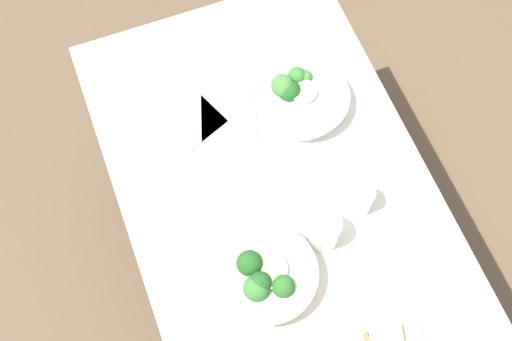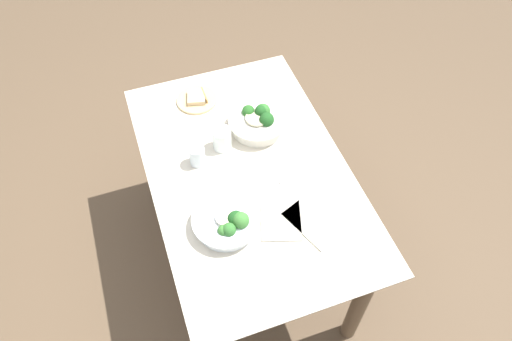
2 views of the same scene
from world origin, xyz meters
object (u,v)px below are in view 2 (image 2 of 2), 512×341
napkin_folded_upper (281,219)px  napkin_folded_lower (313,222)px  water_glass_side (197,156)px  broccoli_bowl_far (228,222)px  fork_by_near_bowl (291,179)px  table_knife_left (344,209)px  broccoli_bowl_near (258,121)px  fork_by_far_bowl (199,180)px  table_knife_right (308,160)px  water_glass_center (222,139)px  bread_side_plate (197,99)px

napkin_folded_upper → napkin_folded_lower: 0.13m
napkin_folded_upper → water_glass_side: bearing=30.9°
broccoli_bowl_far → fork_by_near_bowl: bearing=-67.2°
napkin_folded_lower → table_knife_left: bearing=-83.6°
napkin_folded_lower → broccoli_bowl_far: bearing=73.8°
water_glass_side → napkin_folded_upper: (-0.38, -0.23, -0.04)m
table_knife_left → broccoli_bowl_near: bearing=107.2°
fork_by_far_bowl → napkin_folded_lower: napkin_folded_lower is taller
broccoli_bowl_far → napkin_folded_lower: broccoli_bowl_far is taller
table_knife_right → napkin_folded_upper: bearing=-32.7°
water_glass_center → fork_by_far_bowl: bearing=134.7°
broccoli_bowl_far → broccoli_bowl_near: (0.45, -0.28, 0.01)m
water_glass_side → table_knife_right: (-0.14, -0.44, -0.04)m
water_glass_side → napkin_folded_lower: water_glass_side is taller
table_knife_right → fork_by_far_bowl: bearing=-86.2°
water_glass_center → table_knife_right: size_ratio=0.49×
bread_side_plate → table_knife_right: 0.61m
water_glass_side → napkin_folded_upper: size_ratio=0.46×
bread_side_plate → napkin_folded_upper: 0.75m
broccoli_bowl_far → napkin_folded_lower: size_ratio=1.19×
table_knife_right → napkin_folded_lower: size_ratio=0.94×
fork_by_far_bowl → fork_by_near_bowl: (-0.12, -0.35, 0.00)m
water_glass_center → napkin_folded_upper: size_ratio=0.52×
fork_by_far_bowl → table_knife_right: 0.47m
water_glass_center → napkin_folded_lower: bearing=-155.9°
broccoli_bowl_far → table_knife_right: broccoli_bowl_far is taller
broccoli_bowl_near → water_glass_center: (-0.05, 0.18, 0.01)m
broccoli_bowl_far → table_knife_left: size_ratio=1.21×
water_glass_side → napkin_folded_lower: (-0.43, -0.34, -0.04)m
table_knife_left → napkin_folded_upper: size_ratio=1.09×
broccoli_bowl_far → water_glass_center: bearing=-13.8°
table_knife_left → napkin_folded_upper: bearing=170.0°
water_glass_side → broccoli_bowl_near: bearing=-71.3°
fork_by_near_bowl → table_knife_right: 0.13m
napkin_folded_upper → napkin_folded_lower: size_ratio=0.90×
fork_by_near_bowl → napkin_folded_lower: bearing=91.7°
water_glass_side → table_knife_left: 0.64m
broccoli_bowl_near → bread_side_plate: 0.33m
fork_by_far_bowl → napkin_folded_lower: (-0.34, -0.36, 0.00)m
broccoli_bowl_far → napkin_folded_lower: 0.33m
broccoli_bowl_near → water_glass_side: bearing=108.7°
fork_by_near_bowl → water_glass_side: bearing=-32.4°
water_glass_center → table_knife_left: water_glass_center is taller
bread_side_plate → napkin_folded_lower: size_ratio=0.87×
fork_by_near_bowl → napkin_folded_upper: size_ratio=0.56×
bread_side_plate → napkin_folded_upper: size_ratio=0.96×
table_knife_left → water_glass_side: bearing=137.8°
fork_by_near_bowl → table_knife_left: size_ratio=0.52×
broccoli_bowl_far → broccoli_bowl_near: size_ratio=1.01×
broccoli_bowl_far → broccoli_bowl_near: bearing=-32.0°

